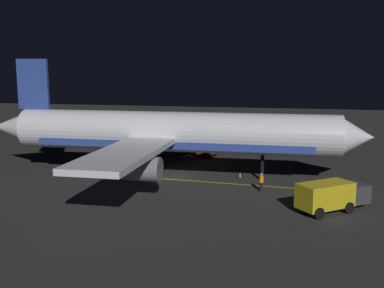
{
  "coord_description": "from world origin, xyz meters",
  "views": [
    {
      "loc": [
        44.17,
        12.23,
        10.96
      ],
      "look_at": [
        0.0,
        2.0,
        3.5
      ],
      "focal_mm": 41.73,
      "sensor_mm": 36.0,
      "label": 1
    }
  ],
  "objects_px": {
    "baggage_truck": "(331,196)",
    "catering_truck": "(197,147)",
    "traffic_cone_near_right": "(240,175)",
    "ground_crew_worker": "(261,182)",
    "traffic_cone_near_left": "(231,165)",
    "airliner": "(168,133)"
  },
  "relations": [
    {
      "from": "ground_crew_worker",
      "to": "catering_truck",
      "type": "bearing_deg",
      "value": -148.68
    },
    {
      "from": "baggage_truck",
      "to": "catering_truck",
      "type": "xyz_separation_m",
      "value": [
        -20.28,
        -15.26,
        -0.08
      ]
    },
    {
      "from": "catering_truck",
      "to": "traffic_cone_near_left",
      "type": "height_order",
      "value": "catering_truck"
    },
    {
      "from": "catering_truck",
      "to": "ground_crew_worker",
      "type": "height_order",
      "value": "catering_truck"
    },
    {
      "from": "airliner",
      "to": "baggage_truck",
      "type": "height_order",
      "value": "airliner"
    },
    {
      "from": "baggage_truck",
      "to": "traffic_cone_near_right",
      "type": "height_order",
      "value": "baggage_truck"
    },
    {
      "from": "airliner",
      "to": "ground_crew_worker",
      "type": "bearing_deg",
      "value": 68.21
    },
    {
      "from": "baggage_truck",
      "to": "ground_crew_worker",
      "type": "xyz_separation_m",
      "value": [
        -4.67,
        -5.77,
        -0.35
      ]
    },
    {
      "from": "catering_truck",
      "to": "traffic_cone_near_right",
      "type": "xyz_separation_m",
      "value": [
        10.58,
        6.93,
        -0.91
      ]
    },
    {
      "from": "baggage_truck",
      "to": "catering_truck",
      "type": "distance_m",
      "value": 25.38
    },
    {
      "from": "airliner",
      "to": "traffic_cone_near_right",
      "type": "bearing_deg",
      "value": 97.59
    },
    {
      "from": "traffic_cone_near_left",
      "to": "catering_truck",
      "type": "bearing_deg",
      "value": -138.24
    },
    {
      "from": "ground_crew_worker",
      "to": "traffic_cone_near_right",
      "type": "distance_m",
      "value": 5.68
    },
    {
      "from": "airliner",
      "to": "traffic_cone_near_left",
      "type": "relative_size",
      "value": 74.26
    },
    {
      "from": "baggage_truck",
      "to": "airliner",
      "type": "bearing_deg",
      "value": -118.77
    },
    {
      "from": "traffic_cone_near_left",
      "to": "traffic_cone_near_right",
      "type": "distance_m",
      "value": 4.85
    },
    {
      "from": "baggage_truck",
      "to": "catering_truck",
      "type": "relative_size",
      "value": 1.03
    },
    {
      "from": "ground_crew_worker",
      "to": "traffic_cone_near_right",
      "type": "height_order",
      "value": "ground_crew_worker"
    },
    {
      "from": "catering_truck",
      "to": "airliner",
      "type": "bearing_deg",
      "value": -2.9
    },
    {
      "from": "traffic_cone_near_left",
      "to": "baggage_truck",
      "type": "bearing_deg",
      "value": 34.75
    },
    {
      "from": "catering_truck",
      "to": "traffic_cone_near_left",
      "type": "relative_size",
      "value": 10.64
    },
    {
      "from": "baggage_truck",
      "to": "ground_crew_worker",
      "type": "bearing_deg",
      "value": -129.03
    }
  ]
}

